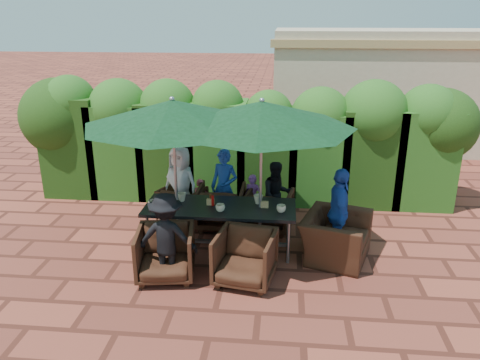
# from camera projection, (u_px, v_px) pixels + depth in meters

# --- Properties ---
(ground) EXTENTS (80.00, 80.00, 0.00)m
(ground) POSITION_uv_depth(u_px,v_px,m) (230.00, 249.00, 7.57)
(ground) COLOR brown
(ground) RESTS_ON ground
(dining_table) EXTENTS (2.37, 0.90, 0.75)m
(dining_table) POSITION_uv_depth(u_px,v_px,m) (220.00, 210.00, 7.37)
(dining_table) COLOR black
(dining_table) RESTS_ON ground
(umbrella_left) EXTENTS (2.72, 2.72, 2.46)m
(umbrella_left) POSITION_uv_depth(u_px,v_px,m) (173.00, 113.00, 6.93)
(umbrella_left) COLOR gray
(umbrella_left) RESTS_ON ground
(umbrella_right) EXTENTS (2.80, 2.80, 2.46)m
(umbrella_right) POSITION_uv_depth(u_px,v_px,m) (262.00, 114.00, 6.82)
(umbrella_right) COLOR gray
(umbrella_right) RESTS_ON ground
(chair_far_left) EXTENTS (0.91, 0.89, 0.72)m
(chair_far_left) POSITION_uv_depth(u_px,v_px,m) (183.00, 203.00, 8.50)
(chair_far_left) COLOR black
(chair_far_left) RESTS_ON ground
(chair_far_mid) EXTENTS (0.82, 0.77, 0.84)m
(chair_far_mid) POSITION_uv_depth(u_px,v_px,m) (221.00, 205.00, 8.26)
(chair_far_mid) COLOR black
(chair_far_mid) RESTS_ON ground
(chair_far_right) EXTENTS (0.88, 0.84, 0.78)m
(chair_far_right) POSITION_uv_depth(u_px,v_px,m) (269.00, 208.00, 8.19)
(chair_far_right) COLOR black
(chair_far_right) RESTS_ON ground
(chair_near_left) EXTENTS (0.89, 0.85, 0.82)m
(chair_near_left) POSITION_uv_depth(u_px,v_px,m) (165.00, 251.00, 6.66)
(chair_near_left) COLOR black
(chair_near_left) RESTS_ON ground
(chair_near_right) EXTENTS (0.92, 0.88, 0.82)m
(chair_near_right) POSITION_uv_depth(u_px,v_px,m) (245.00, 255.00, 6.54)
(chair_near_right) COLOR black
(chair_near_right) RESTS_ON ground
(chair_end_right) EXTENTS (1.00, 1.24, 0.94)m
(chair_end_right) POSITION_uv_depth(u_px,v_px,m) (336.00, 230.00, 7.18)
(chair_end_right) COLOR black
(chair_end_right) RESTS_ON ground
(adult_far_left) EXTENTS (0.80, 0.65, 1.41)m
(adult_far_left) POSITION_uv_depth(u_px,v_px,m) (181.00, 185.00, 8.39)
(adult_far_left) COLOR white
(adult_far_left) RESTS_ON ground
(adult_far_mid) EXTENTS (0.60, 0.54, 1.38)m
(adult_far_mid) POSITION_uv_depth(u_px,v_px,m) (224.00, 187.00, 8.31)
(adult_far_mid) COLOR #1F48AB
(adult_far_mid) RESTS_ON ground
(adult_far_right) EXTENTS (0.66, 0.52, 1.20)m
(adult_far_right) POSITION_uv_depth(u_px,v_px,m) (277.00, 195.00, 8.21)
(adult_far_right) COLOR black
(adult_far_right) RESTS_ON ground
(adult_near_left) EXTENTS (0.84, 0.39, 1.31)m
(adult_near_left) POSITION_uv_depth(u_px,v_px,m) (167.00, 238.00, 6.52)
(adult_near_left) COLOR black
(adult_near_left) RESTS_ON ground
(adult_end_right) EXTENTS (0.45, 0.85, 1.42)m
(adult_end_right) POSITION_uv_depth(u_px,v_px,m) (339.00, 213.00, 7.19)
(adult_end_right) COLOR #1F48AB
(adult_end_right) RESTS_ON ground
(child_left) EXTENTS (0.29, 0.24, 0.77)m
(child_left) POSITION_uv_depth(u_px,v_px,m) (201.00, 200.00, 8.57)
(child_left) COLOR #E14F68
(child_left) RESTS_ON ground
(child_right) EXTENTS (0.38, 0.34, 0.91)m
(child_right) POSITION_uv_depth(u_px,v_px,m) (252.00, 199.00, 8.42)
(child_right) COLOR #A34EAA
(child_right) RESTS_ON ground
(pedestrian_a) EXTENTS (1.52, 0.79, 1.55)m
(pedestrian_a) POSITION_uv_depth(u_px,v_px,m) (308.00, 140.00, 11.14)
(pedestrian_a) COLOR green
(pedestrian_a) RESTS_ON ground
(pedestrian_b) EXTENTS (0.84, 0.54, 1.71)m
(pedestrian_b) POSITION_uv_depth(u_px,v_px,m) (355.00, 137.00, 11.04)
(pedestrian_b) COLOR #E14F68
(pedestrian_b) RESTS_ON ground
(pedestrian_c) EXTENTS (1.03, 0.57, 1.53)m
(pedestrian_c) POSITION_uv_depth(u_px,v_px,m) (405.00, 141.00, 11.08)
(pedestrian_c) COLOR gray
(pedestrian_c) RESTS_ON ground
(cup_a) EXTENTS (0.16, 0.16, 0.13)m
(cup_a) POSITION_uv_depth(u_px,v_px,m) (153.00, 204.00, 7.26)
(cup_a) COLOR beige
(cup_a) RESTS_ON dining_table
(cup_b) EXTENTS (0.14, 0.14, 0.14)m
(cup_b) POSITION_uv_depth(u_px,v_px,m) (182.00, 197.00, 7.53)
(cup_b) COLOR beige
(cup_b) RESTS_ON dining_table
(cup_c) EXTENTS (0.15, 0.15, 0.11)m
(cup_c) POSITION_uv_depth(u_px,v_px,m) (220.00, 208.00, 7.13)
(cup_c) COLOR beige
(cup_c) RESTS_ON dining_table
(cup_d) EXTENTS (0.15, 0.15, 0.14)m
(cup_d) POSITION_uv_depth(u_px,v_px,m) (258.00, 199.00, 7.43)
(cup_d) COLOR beige
(cup_d) RESTS_ON dining_table
(cup_e) EXTENTS (0.14, 0.14, 0.11)m
(cup_e) POSITION_uv_depth(u_px,v_px,m) (281.00, 209.00, 7.10)
(cup_e) COLOR beige
(cup_e) RESTS_ON dining_table
(ketchup_bottle) EXTENTS (0.04, 0.04, 0.17)m
(ketchup_bottle) POSITION_uv_depth(u_px,v_px,m) (213.00, 201.00, 7.34)
(ketchup_bottle) COLOR #B20C0A
(ketchup_bottle) RESTS_ON dining_table
(sauce_bottle) EXTENTS (0.04, 0.04, 0.17)m
(sauce_bottle) POSITION_uv_depth(u_px,v_px,m) (211.00, 199.00, 7.40)
(sauce_bottle) COLOR #4C230C
(sauce_bottle) RESTS_ON dining_table
(serving_tray) EXTENTS (0.35, 0.25, 0.02)m
(serving_tray) POSITION_uv_depth(u_px,v_px,m) (164.00, 207.00, 7.27)
(serving_tray) COLOR #936847
(serving_tray) RESTS_ON dining_table
(number_block_left) EXTENTS (0.12, 0.06, 0.10)m
(number_block_left) POSITION_uv_depth(u_px,v_px,m) (211.00, 202.00, 7.38)
(number_block_left) COLOR tan
(number_block_left) RESTS_ON dining_table
(number_block_right) EXTENTS (0.12, 0.06, 0.10)m
(number_block_right) POSITION_uv_depth(u_px,v_px,m) (265.00, 204.00, 7.28)
(number_block_right) COLOR tan
(number_block_right) RESTS_ON dining_table
(hedge_wall) EXTENTS (9.10, 1.60, 2.47)m
(hedge_wall) POSITION_uv_depth(u_px,v_px,m) (238.00, 133.00, 9.30)
(hedge_wall) COLOR black
(hedge_wall) RESTS_ON ground
(building) EXTENTS (6.20, 3.08, 3.20)m
(building) POSITION_uv_depth(u_px,v_px,m) (380.00, 88.00, 13.27)
(building) COLOR beige
(building) RESTS_ON ground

